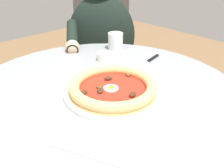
{
  "coord_description": "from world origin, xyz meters",
  "views": [
    {
      "loc": [
        -0.45,
        -0.54,
        1.13
      ],
      "look_at": [
        0.03,
        -0.02,
        0.74
      ],
      "focal_mm": 38.07,
      "sensor_mm": 36.0,
      "label": 1
    }
  ],
  "objects_px": {
    "fork_utensil": "(86,155)",
    "steak_knife": "(149,61)",
    "water_glass": "(115,42)",
    "cafe_chair_diner": "(102,52)",
    "pizza_on_plate": "(113,88)",
    "dining_table": "(102,117)",
    "ramekin_capers": "(105,56)",
    "diner_person": "(102,66)"
  },
  "relations": [
    {
      "from": "dining_table",
      "to": "pizza_on_plate",
      "type": "height_order",
      "value": "pizza_on_plate"
    },
    {
      "from": "dining_table",
      "to": "diner_person",
      "type": "bearing_deg",
      "value": 49.62
    },
    {
      "from": "pizza_on_plate",
      "to": "ramekin_capers",
      "type": "distance_m",
      "value": 0.29
    },
    {
      "from": "diner_person",
      "to": "cafe_chair_diner",
      "type": "bearing_deg",
      "value": 48.75
    },
    {
      "from": "water_glass",
      "to": "pizza_on_plate",
      "type": "bearing_deg",
      "value": -134.71
    },
    {
      "from": "ramekin_capers",
      "to": "fork_utensil",
      "type": "bearing_deg",
      "value": -135.94
    },
    {
      "from": "ramekin_capers",
      "to": "cafe_chair_diner",
      "type": "height_order",
      "value": "cafe_chair_diner"
    },
    {
      "from": "water_glass",
      "to": "steak_knife",
      "type": "relative_size",
      "value": 0.36
    },
    {
      "from": "pizza_on_plate",
      "to": "diner_person",
      "type": "distance_m",
      "value": 0.75
    },
    {
      "from": "pizza_on_plate",
      "to": "ramekin_capers",
      "type": "height_order",
      "value": "pizza_on_plate"
    },
    {
      "from": "fork_utensil",
      "to": "steak_knife",
      "type": "bearing_deg",
      "value": 25.07
    },
    {
      "from": "cafe_chair_diner",
      "to": "ramekin_capers",
      "type": "bearing_deg",
      "value": -128.97
    },
    {
      "from": "dining_table",
      "to": "cafe_chair_diner",
      "type": "distance_m",
      "value": 0.84
    },
    {
      "from": "diner_person",
      "to": "cafe_chair_diner",
      "type": "height_order",
      "value": "diner_person"
    },
    {
      "from": "dining_table",
      "to": "water_glass",
      "type": "bearing_deg",
      "value": 39.89
    },
    {
      "from": "dining_table",
      "to": "diner_person",
      "type": "distance_m",
      "value": 0.7
    },
    {
      "from": "steak_knife",
      "to": "cafe_chair_diner",
      "type": "height_order",
      "value": "cafe_chair_diner"
    },
    {
      "from": "dining_table",
      "to": "ramekin_capers",
      "type": "distance_m",
      "value": 0.3
    },
    {
      "from": "fork_utensil",
      "to": "cafe_chair_diner",
      "type": "relative_size",
      "value": 0.19
    },
    {
      "from": "water_glass",
      "to": "fork_utensil",
      "type": "bearing_deg",
      "value": -139.15
    },
    {
      "from": "pizza_on_plate",
      "to": "fork_utensil",
      "type": "xyz_separation_m",
      "value": [
        -0.24,
        -0.16,
        -0.02
      ]
    },
    {
      "from": "steak_knife",
      "to": "fork_utensil",
      "type": "bearing_deg",
      "value": -154.93
    },
    {
      "from": "cafe_chair_diner",
      "to": "diner_person",
      "type": "bearing_deg",
      "value": -131.25
    },
    {
      "from": "pizza_on_plate",
      "to": "cafe_chair_diner",
      "type": "bearing_deg",
      "value": 51.96
    },
    {
      "from": "dining_table",
      "to": "fork_utensil",
      "type": "relative_size",
      "value": 5.74
    },
    {
      "from": "water_glass",
      "to": "cafe_chair_diner",
      "type": "height_order",
      "value": "cafe_chair_diner"
    },
    {
      "from": "pizza_on_plate",
      "to": "fork_utensil",
      "type": "relative_size",
      "value": 1.91
    },
    {
      "from": "fork_utensil",
      "to": "cafe_chair_diner",
      "type": "distance_m",
      "value": 1.15
    },
    {
      "from": "water_glass",
      "to": "cafe_chair_diner",
      "type": "bearing_deg",
      "value": 58.3
    },
    {
      "from": "dining_table",
      "to": "steak_knife",
      "type": "xyz_separation_m",
      "value": [
        0.32,
        0.05,
        0.12
      ]
    },
    {
      "from": "water_glass",
      "to": "fork_utensil",
      "type": "distance_m",
      "value": 0.71
    },
    {
      "from": "fork_utensil",
      "to": "pizza_on_plate",
      "type": "bearing_deg",
      "value": 34.4
    },
    {
      "from": "pizza_on_plate",
      "to": "diner_person",
      "type": "relative_size",
      "value": 0.29
    },
    {
      "from": "water_glass",
      "to": "diner_person",
      "type": "relative_size",
      "value": 0.07
    },
    {
      "from": "pizza_on_plate",
      "to": "steak_knife",
      "type": "bearing_deg",
      "value": 16.47
    },
    {
      "from": "diner_person",
      "to": "pizza_on_plate",
      "type": "bearing_deg",
      "value": -127.38
    },
    {
      "from": "ramekin_capers",
      "to": "diner_person",
      "type": "relative_size",
      "value": 0.06
    },
    {
      "from": "water_glass",
      "to": "diner_person",
      "type": "distance_m",
      "value": 0.39
    },
    {
      "from": "dining_table",
      "to": "diner_person",
      "type": "relative_size",
      "value": 0.88
    },
    {
      "from": "dining_table",
      "to": "ramekin_capers",
      "type": "bearing_deg",
      "value": 46.15
    },
    {
      "from": "water_glass",
      "to": "ramekin_capers",
      "type": "distance_m",
      "value": 0.14
    },
    {
      "from": "cafe_chair_diner",
      "to": "pizza_on_plate",
      "type": "bearing_deg",
      "value": -128.04
    }
  ]
}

